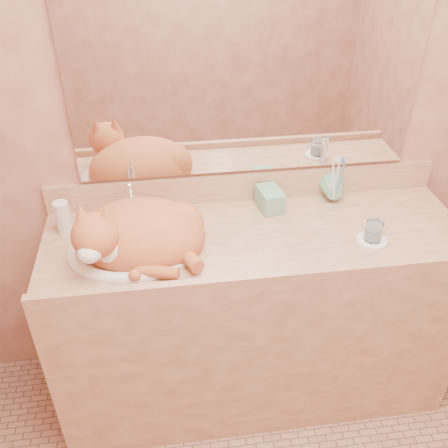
{
  "coord_description": "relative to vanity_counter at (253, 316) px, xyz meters",
  "views": [
    {
      "loc": [
        -0.34,
        -0.76,
        1.95
      ],
      "look_at": [
        -0.13,
        0.7,
        0.93
      ],
      "focal_mm": 40.0,
      "sensor_mm": 36.0,
      "label": 1
    }
  ],
  "objects": [
    {
      "name": "wall_back",
      "position": [
        0.0,
        0.28,
        0.82
      ],
      "size": [
        2.4,
        0.02,
        2.5
      ],
      "primitive_type": "cube",
      "color": "brown",
      "rests_on": "ground"
    },
    {
      "name": "vanity_counter",
      "position": [
        0.0,
        0.0,
        0.0
      ],
      "size": [
        1.6,
        0.55,
        0.85
      ],
      "primitive_type": null,
      "color": "#956042",
      "rests_on": "floor"
    },
    {
      "name": "mirror",
      "position": [
        0.0,
        0.26,
        0.97
      ],
      "size": [
        1.3,
        0.02,
        0.8
      ],
      "primitive_type": "cube",
      "color": "white",
      "rests_on": "wall_back"
    },
    {
      "name": "sink_basin",
      "position": [
        -0.46,
        -0.02,
        0.5
      ],
      "size": [
        0.54,
        0.48,
        0.14
      ],
      "primitive_type": null,
      "rotation": [
        0.0,
        0.0,
        -0.23
      ],
      "color": "white",
      "rests_on": "vanity_counter"
    },
    {
      "name": "faucet",
      "position": [
        -0.46,
        0.16,
        0.5
      ],
      "size": [
        0.04,
        0.11,
        0.15
      ],
      "primitive_type": null,
      "rotation": [
        0.0,
        0.0,
        -0.01
      ],
      "color": "white",
      "rests_on": "vanity_counter"
    },
    {
      "name": "cat",
      "position": [
        -0.44,
        -0.03,
        0.51
      ],
      "size": [
        0.5,
        0.43,
        0.25
      ],
      "primitive_type": null,
      "rotation": [
        0.0,
        0.0,
        -0.11
      ],
      "color": "#B05028",
      "rests_on": "sink_basin"
    },
    {
      "name": "soap_dispenser",
      "position": [
        0.1,
        0.12,
        0.52
      ],
      "size": [
        0.1,
        0.1,
        0.19
      ],
      "primitive_type": "imported",
      "rotation": [
        0.0,
        0.0,
        0.16
      ],
      "color": "#6BAB8A",
      "rests_on": "vanity_counter"
    },
    {
      "name": "toothbrush_cup",
      "position": [
        0.35,
        0.16,
        0.47
      ],
      "size": [
        0.12,
        0.12,
        0.1
      ],
      "primitive_type": "imported",
      "rotation": [
        0.0,
        0.0,
        -0.14
      ],
      "color": "#6BAB8A",
      "rests_on": "vanity_counter"
    },
    {
      "name": "toothbrushes",
      "position": [
        0.35,
        0.16,
        0.56
      ],
      "size": [
        0.04,
        0.04,
        0.22
      ],
      "primitive_type": null,
      "color": "silver",
      "rests_on": "toothbrush_cup"
    },
    {
      "name": "saucer",
      "position": [
        0.41,
        -0.1,
        0.43
      ],
      "size": [
        0.11,
        0.11,
        0.01
      ],
      "primitive_type": "cylinder",
      "color": "white",
      "rests_on": "vanity_counter"
    },
    {
      "name": "water_glass",
      "position": [
        0.41,
        -0.1,
        0.47
      ],
      "size": [
        0.06,
        0.06,
        0.07
      ],
      "primitive_type": "cylinder",
      "color": "silver",
      "rests_on": "saucer"
    },
    {
      "name": "lotion_bottle",
      "position": [
        -0.71,
        0.12,
        0.49
      ],
      "size": [
        0.05,
        0.05,
        0.13
      ],
      "primitive_type": "cylinder",
      "color": "silver",
      "rests_on": "vanity_counter"
    }
  ]
}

